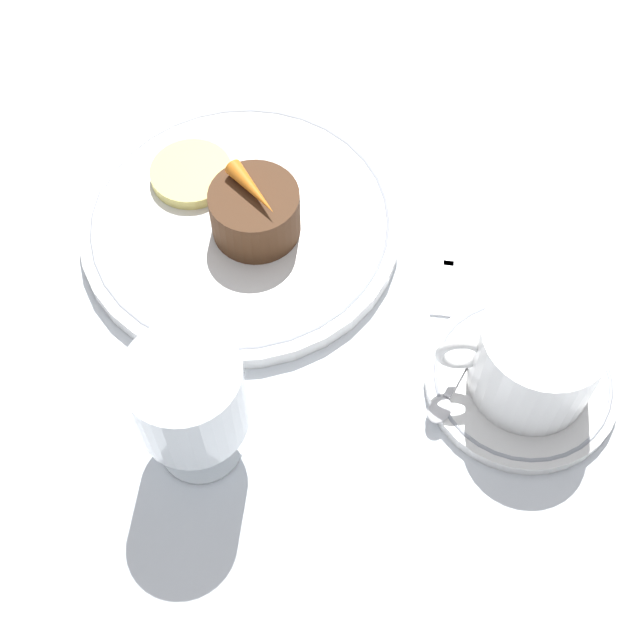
{
  "coord_description": "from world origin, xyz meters",
  "views": [
    {
      "loc": [
        -0.09,
        0.37,
        0.57
      ],
      "look_at": [
        -0.08,
        0.05,
        0.04
      ],
      "focal_mm": 50.0,
      "sensor_mm": 36.0,
      "label": 1
    }
  ],
  "objects_px": {
    "dinner_plate": "(241,224)",
    "coffee_cup": "(537,357)",
    "wine_glass": "(189,400)",
    "dessert_cake": "(255,212)",
    "fork": "(450,244)"
  },
  "relations": [
    {
      "from": "wine_glass",
      "to": "dessert_cake",
      "type": "bearing_deg",
      "value": -98.52
    },
    {
      "from": "wine_glass",
      "to": "dessert_cake",
      "type": "distance_m",
      "value": 0.18
    },
    {
      "from": "dinner_plate",
      "to": "dessert_cake",
      "type": "bearing_deg",
      "value": 148.31
    },
    {
      "from": "dinner_plate",
      "to": "coffee_cup",
      "type": "xyz_separation_m",
      "value": [
        -0.21,
        0.13,
        0.04
      ]
    },
    {
      "from": "coffee_cup",
      "to": "wine_glass",
      "type": "height_order",
      "value": "wine_glass"
    },
    {
      "from": "dinner_plate",
      "to": "coffee_cup",
      "type": "bearing_deg",
      "value": 147.94
    },
    {
      "from": "fork",
      "to": "dessert_cake",
      "type": "bearing_deg",
      "value": -0.53
    },
    {
      "from": "coffee_cup",
      "to": "dessert_cake",
      "type": "height_order",
      "value": "coffee_cup"
    },
    {
      "from": "wine_glass",
      "to": "dinner_plate",
      "type": "bearing_deg",
      "value": -94.03
    },
    {
      "from": "dinner_plate",
      "to": "coffee_cup",
      "type": "height_order",
      "value": "coffee_cup"
    },
    {
      "from": "fork",
      "to": "dinner_plate",
      "type": "bearing_deg",
      "value": -3.36
    },
    {
      "from": "fork",
      "to": "dessert_cake",
      "type": "xyz_separation_m",
      "value": [
        0.15,
        -0.0,
        0.03
      ]
    },
    {
      "from": "dinner_plate",
      "to": "dessert_cake",
      "type": "xyz_separation_m",
      "value": [
        -0.01,
        0.01,
        0.03
      ]
    },
    {
      "from": "coffee_cup",
      "to": "wine_glass",
      "type": "xyz_separation_m",
      "value": [
        0.23,
        0.05,
        0.03
      ]
    },
    {
      "from": "coffee_cup",
      "to": "dessert_cake",
      "type": "distance_m",
      "value": 0.24
    }
  ]
}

